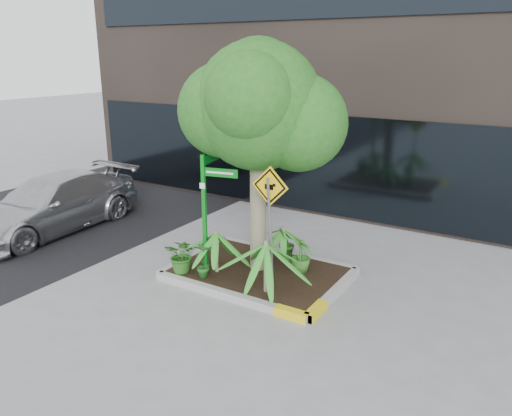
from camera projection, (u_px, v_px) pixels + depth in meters
The scene contains 14 objects.
ground at pixel (242, 280), 9.65m from camera, with size 80.00×80.00×0.00m, color gray.
asphalt_road at pixel (32, 223), 12.90m from camera, with size 7.00×80.00×0.01m, color black.
planter at pixel (259, 273), 9.73m from camera, with size 3.35×2.36×0.15m.
tree at pixel (259, 106), 8.92m from camera, with size 3.01×2.67×4.51m.
palm_front at pixel (266, 244), 8.61m from camera, with size 1.08×1.08×1.20m.
palm_left at pixel (216, 233), 9.43m from camera, with size 0.96×0.96×1.07m.
palm_back at pixel (283, 229), 10.04m from camera, with size 0.79×0.79×0.88m.
parked_car at pixel (53, 204), 12.22m from camera, with size 1.87×4.59×1.33m, color #B3B4B9.
shrub_a at pixel (183, 255), 9.55m from camera, with size 0.63×0.63×0.70m, color #255F1B.
shrub_b at pixel (301, 255), 9.56m from camera, with size 0.39×0.39×0.69m, color #2E6C20.
shrub_c at pixel (204, 260), 9.30m from camera, with size 0.39×0.39×0.73m, color #1E601D.
shrub_d at pixel (286, 243), 10.12m from camera, with size 0.39×0.39×0.71m, color #255619.
street_sign_post at pixel (208, 204), 9.26m from camera, with size 0.82×0.71×2.46m.
cattle_sign at pixel (270, 208), 8.52m from camera, with size 0.69×0.26×2.25m.
Camera 1 is at (4.84, -7.36, 4.20)m, focal length 35.00 mm.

